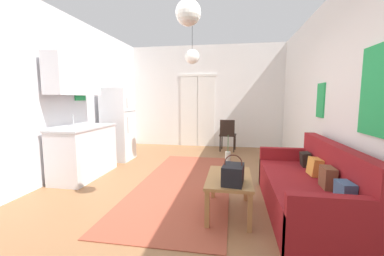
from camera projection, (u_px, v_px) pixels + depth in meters
name	position (u px, v px, depth m)	size (l,w,h in m)	color
ground_plane	(176.00, 198.00, 3.53)	(4.94, 8.05, 0.10)	#8E603D
wall_back	(205.00, 97.00, 7.05)	(4.54, 0.13, 2.90)	white
wall_right	(351.00, 94.00, 2.98)	(0.12, 7.65, 2.90)	white
wall_left	(35.00, 95.00, 3.72)	(0.12, 7.65, 2.90)	silver
area_rug	(185.00, 183.00, 4.01)	(1.45, 3.56, 0.01)	#9E4733
couch	(311.00, 192.00, 2.92)	(0.82, 2.05, 0.86)	maroon
coffee_table	(229.00, 182.00, 2.94)	(0.53, 0.89, 0.45)	#A87542
bamboo_vase	(228.00, 161.00, 3.16)	(0.07, 0.07, 0.47)	beige
handbag	(233.00, 174.00, 2.67)	(0.26, 0.33, 0.33)	black
refrigerator	(118.00, 124.00, 5.49)	(0.61, 0.61, 1.63)	white
kitchen_counter	(82.00, 131.00, 4.29)	(0.60, 1.29, 2.12)	silver
accent_chair	(228.00, 133.00, 6.41)	(0.46, 0.44, 0.84)	black
pendant_lamp_near	(188.00, 13.00, 2.61)	(0.28, 0.28, 0.73)	black
pendant_lamp_far	(192.00, 57.00, 4.76)	(0.28, 0.28, 0.83)	black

